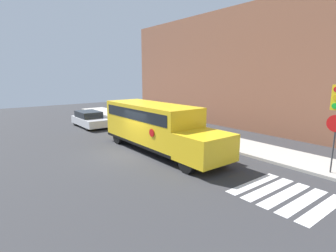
# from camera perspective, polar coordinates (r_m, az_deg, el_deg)

# --- Properties ---
(ground_plane) EXTENTS (60.00, 60.00, 0.00)m
(ground_plane) POSITION_cam_1_polar(r_m,az_deg,el_deg) (15.90, -8.09, -5.99)
(ground_plane) COLOR #333335
(sidewalk_strip) EXTENTS (44.00, 3.00, 0.15)m
(sidewalk_strip) POSITION_cam_1_polar(r_m,az_deg,el_deg) (19.79, 8.45, -2.40)
(sidewalk_strip) COLOR #B2ADA3
(sidewalk_strip) RESTS_ON ground
(building_backdrop) EXTENTS (32.00, 4.00, 10.28)m
(building_backdrop) POSITION_cam_1_polar(r_m,az_deg,el_deg) (24.40, 19.64, 11.58)
(building_backdrop) COLOR #935B42
(building_backdrop) RESTS_ON ground
(crosswalk_stripes) EXTENTS (3.30, 3.20, 0.01)m
(crosswalk_stripes) POSITION_cam_1_polar(r_m,az_deg,el_deg) (11.55, 24.09, -13.52)
(crosswalk_stripes) COLOR white
(crosswalk_stripes) RESTS_ON ground
(school_bus) EXTENTS (9.51, 2.57, 2.87)m
(school_bus) POSITION_cam_1_polar(r_m,az_deg,el_deg) (16.08, -2.65, 0.29)
(school_bus) COLOR yellow
(school_bus) RESTS_ON ground
(parked_car) EXTENTS (4.50, 1.89, 1.41)m
(parked_car) POSITION_cam_1_polar(r_m,az_deg,el_deg) (24.78, -16.71, 1.43)
(parked_car) COLOR silver
(parked_car) RESTS_ON ground
(stop_sign) EXTENTS (0.78, 0.10, 2.87)m
(stop_sign) POSITION_cam_1_polar(r_m,az_deg,el_deg) (14.10, 32.50, -1.72)
(stop_sign) COLOR #38383A
(stop_sign) RESTS_ON ground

